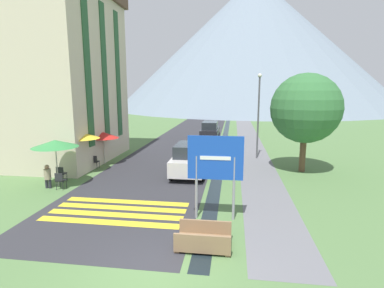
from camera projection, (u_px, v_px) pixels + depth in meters
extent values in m
plane|color=#517542|center=(211.00, 143.00, 27.58)|extent=(160.00, 160.00, 0.00)
cube|color=#2D2D33|center=(197.00, 129.00, 37.66)|extent=(6.40, 60.00, 0.01)
cube|color=slate|center=(246.00, 130.00, 36.84)|extent=(2.20, 60.00, 0.01)
cube|color=black|center=(226.00, 130.00, 37.16)|extent=(0.60, 60.00, 0.00)
cube|color=yellow|center=(107.00, 222.00, 11.06)|extent=(5.44, 0.44, 0.01)
cube|color=yellow|center=(115.00, 215.00, 11.74)|extent=(5.44, 0.44, 0.01)
cube|color=yellow|center=(121.00, 208.00, 12.43)|extent=(5.44, 0.44, 0.01)
cube|color=yellow|center=(127.00, 202.00, 13.11)|extent=(5.44, 0.44, 0.01)
cone|color=slate|center=(254.00, 44.00, 79.03)|extent=(72.20, 72.20, 33.61)
cube|color=beige|center=(62.00, 74.00, 20.00)|extent=(5.92, 8.42, 11.80)
cube|color=#285633|center=(88.00, 71.00, 17.34)|extent=(0.06, 0.70, 8.85)
cube|color=#285633|center=(105.00, 74.00, 19.60)|extent=(0.06, 0.70, 8.85)
cube|color=#285633|center=(118.00, 75.00, 21.85)|extent=(0.06, 0.70, 8.85)
cylinder|color=gray|center=(196.00, 187.00, 11.29)|extent=(0.10, 0.10, 2.43)
cylinder|color=gray|center=(234.00, 189.00, 11.10)|extent=(0.10, 0.10, 2.43)
cube|color=#1947B7|center=(215.00, 158.00, 10.97)|extent=(2.06, 0.05, 1.64)
cube|color=white|center=(215.00, 158.00, 10.94)|extent=(1.13, 0.02, 0.14)
cube|color=#846647|center=(204.00, 243.00, 9.32)|extent=(1.70, 1.10, 0.12)
cube|color=#846647|center=(202.00, 242.00, 8.77)|extent=(1.70, 0.08, 0.45)
cube|color=#846647|center=(205.00, 227.00, 9.77)|extent=(1.70, 0.08, 0.45)
cube|color=#846647|center=(179.00, 244.00, 9.44)|extent=(0.16, 0.99, 0.08)
cube|color=#846647|center=(228.00, 247.00, 9.23)|extent=(0.16, 0.99, 0.08)
cube|color=silver|center=(190.00, 162.00, 17.38)|extent=(1.81, 4.28, 0.84)
cube|color=#23282D|center=(190.00, 150.00, 17.04)|extent=(1.54, 2.35, 0.68)
cylinder|color=black|center=(180.00, 163.00, 18.87)|extent=(0.18, 0.60, 0.60)
cylinder|color=black|center=(207.00, 164.00, 18.63)|extent=(0.18, 0.60, 0.60)
cylinder|color=black|center=(171.00, 174.00, 16.28)|extent=(0.18, 0.60, 0.60)
cylinder|color=black|center=(203.00, 176.00, 16.05)|extent=(0.18, 0.60, 0.60)
cube|color=black|center=(210.00, 133.00, 29.36)|extent=(1.65, 4.36, 0.84)
cube|color=#23282D|center=(210.00, 125.00, 29.02)|extent=(1.40, 2.40, 0.68)
cylinder|color=black|center=(203.00, 135.00, 30.86)|extent=(0.18, 0.60, 0.60)
cylinder|color=black|center=(219.00, 135.00, 30.65)|extent=(0.18, 0.60, 0.60)
cylinder|color=black|center=(201.00, 139.00, 28.23)|extent=(0.18, 0.60, 0.60)
cylinder|color=black|center=(217.00, 139.00, 28.02)|extent=(0.18, 0.60, 0.60)
cube|color=#232328|center=(95.00, 162.00, 18.60)|extent=(0.40, 0.40, 0.04)
cube|color=#232328|center=(94.00, 159.00, 18.39)|extent=(0.40, 0.04, 0.40)
cylinder|color=#232328|center=(94.00, 164.00, 18.83)|extent=(0.03, 0.03, 0.45)
cylinder|color=#232328|center=(99.00, 164.00, 18.78)|extent=(0.03, 0.03, 0.45)
cylinder|color=#232328|center=(92.00, 166.00, 18.49)|extent=(0.03, 0.03, 0.45)
cylinder|color=#232328|center=(97.00, 166.00, 18.45)|extent=(0.03, 0.03, 0.45)
cube|color=#232328|center=(61.00, 180.00, 14.73)|extent=(0.40, 0.40, 0.04)
cube|color=#232328|center=(59.00, 177.00, 14.52)|extent=(0.40, 0.04, 0.40)
cylinder|color=#232328|center=(60.00, 183.00, 14.96)|extent=(0.03, 0.03, 0.45)
cylinder|color=#232328|center=(67.00, 184.00, 14.92)|extent=(0.03, 0.03, 0.45)
cylinder|color=#232328|center=(56.00, 186.00, 14.63)|extent=(0.03, 0.03, 0.45)
cylinder|color=#232328|center=(63.00, 186.00, 14.58)|extent=(0.03, 0.03, 0.45)
cube|color=#232328|center=(62.00, 174.00, 15.91)|extent=(0.40, 0.40, 0.04)
cube|color=#232328|center=(60.00, 171.00, 15.70)|extent=(0.40, 0.04, 0.40)
cylinder|color=#232328|center=(61.00, 177.00, 16.14)|extent=(0.03, 0.03, 0.45)
cylinder|color=#232328|center=(67.00, 177.00, 16.10)|extent=(0.03, 0.03, 0.45)
cylinder|color=#232328|center=(57.00, 178.00, 15.81)|extent=(0.03, 0.03, 0.45)
cylinder|color=#232328|center=(63.00, 179.00, 15.77)|extent=(0.03, 0.03, 0.45)
cube|color=#232328|center=(82.00, 166.00, 17.48)|extent=(0.40, 0.40, 0.04)
cube|color=#232328|center=(80.00, 163.00, 17.27)|extent=(0.40, 0.04, 0.40)
cylinder|color=#232328|center=(81.00, 169.00, 17.71)|extent=(0.03, 0.03, 0.45)
cylinder|color=#232328|center=(86.00, 169.00, 17.67)|extent=(0.03, 0.03, 0.45)
cylinder|color=#232328|center=(78.00, 170.00, 17.38)|extent=(0.03, 0.03, 0.45)
cylinder|color=#232328|center=(84.00, 171.00, 17.33)|extent=(0.03, 0.03, 0.45)
cylinder|color=#B7B2A8|center=(57.00, 164.00, 15.07)|extent=(0.06, 0.06, 2.31)
cone|color=#338442|center=(55.00, 144.00, 14.89)|extent=(2.25, 2.25, 0.36)
cylinder|color=#B7B2A8|center=(83.00, 153.00, 17.66)|extent=(0.06, 0.06, 2.32)
cone|color=yellow|center=(82.00, 135.00, 17.47)|extent=(2.00, 2.00, 0.37)
cylinder|color=#B7B2A8|center=(104.00, 149.00, 19.66)|extent=(0.06, 0.06, 2.03)
cone|color=red|center=(103.00, 135.00, 19.50)|extent=(1.95, 1.95, 0.39)
cylinder|color=#282833|center=(47.00, 184.00, 14.93)|extent=(0.14, 0.14, 0.46)
cylinder|color=#282833|center=(50.00, 184.00, 14.90)|extent=(0.14, 0.14, 0.46)
cylinder|color=gray|center=(47.00, 174.00, 14.83)|extent=(0.32, 0.32, 0.53)
sphere|color=#9E755B|center=(47.00, 167.00, 14.76)|extent=(0.22, 0.22, 0.22)
cylinder|color=#282833|center=(70.00, 173.00, 16.89)|extent=(0.14, 0.14, 0.46)
cylinder|color=#282833|center=(73.00, 173.00, 16.87)|extent=(0.14, 0.14, 0.46)
cylinder|color=#386B47|center=(71.00, 164.00, 16.79)|extent=(0.32, 0.32, 0.61)
sphere|color=#9E755B|center=(70.00, 157.00, 16.72)|extent=(0.22, 0.22, 0.22)
cylinder|color=#282833|center=(86.00, 163.00, 18.13)|extent=(0.14, 0.14, 0.93)
cylinder|color=#282833|center=(88.00, 163.00, 18.10)|extent=(0.14, 0.14, 0.93)
cylinder|color=#386B47|center=(86.00, 150.00, 17.97)|extent=(0.32, 0.32, 0.65)
sphere|color=tan|center=(86.00, 143.00, 17.90)|extent=(0.22, 0.22, 0.22)
cylinder|color=#515156|center=(258.00, 119.00, 21.08)|extent=(0.12, 0.12, 5.70)
sphere|color=silver|center=(260.00, 76.00, 20.55)|extent=(0.28, 0.28, 0.28)
cylinder|color=brown|center=(303.00, 155.00, 17.88)|extent=(0.36, 0.36, 2.06)
sphere|color=#336B38|center=(306.00, 108.00, 17.39)|extent=(4.06, 4.06, 4.06)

